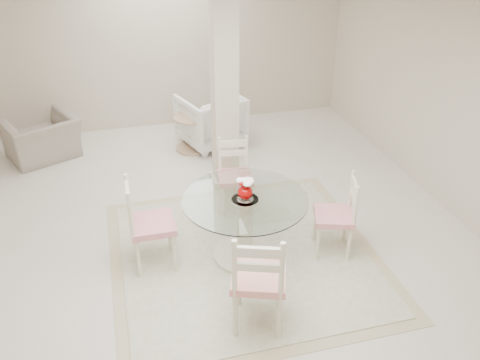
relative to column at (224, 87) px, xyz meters
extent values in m
plane|color=silver|center=(-0.50, -1.30, -1.35)|extent=(7.00, 7.00, 0.00)
cube|color=beige|center=(-0.50, 2.20, 0.00)|extent=(6.00, 0.02, 2.70)
cube|color=beige|center=(2.50, -1.30, 0.00)|extent=(0.02, 7.00, 2.70)
cube|color=beige|center=(0.00, 0.00, 0.00)|extent=(0.30, 0.30, 2.70)
cube|color=tan|center=(-0.18, -1.62, -1.35)|extent=(2.83, 2.83, 0.01)
cube|color=beige|center=(-0.18, -1.62, -1.34)|extent=(2.60, 2.60, 0.01)
cylinder|color=beige|center=(-0.18, -1.62, -1.33)|extent=(0.67, 0.67, 0.05)
cylinder|color=beige|center=(-0.18, -1.62, -0.96)|extent=(0.17, 0.17, 0.69)
cylinder|color=beige|center=(-0.18, -1.62, -0.63)|extent=(0.28, 0.28, 0.03)
cylinder|color=white|center=(-0.18, -1.62, -0.61)|extent=(1.29, 1.29, 0.01)
ellipsoid|color=#A20504|center=(-0.18, -1.62, -0.53)|extent=(0.15, 0.15, 0.15)
cylinder|color=#A20504|center=(-0.18, -1.62, -0.44)|extent=(0.08, 0.08, 0.04)
cylinder|color=#A20504|center=(-0.18, -1.62, -0.41)|extent=(0.13, 0.13, 0.02)
ellipsoid|color=white|center=(-0.18, -1.62, -0.39)|extent=(0.09, 0.09, 0.04)
ellipsoid|color=white|center=(-0.13, -1.61, -0.41)|extent=(0.09, 0.09, 0.04)
ellipsoid|color=white|center=(-0.22, -1.60, -0.40)|extent=(0.09, 0.09, 0.04)
ellipsoid|color=white|center=(-0.17, -1.67, -0.41)|extent=(0.09, 0.09, 0.04)
ellipsoid|color=white|center=(-0.14, -1.65, -0.40)|extent=(0.09, 0.09, 0.04)
cylinder|color=#EEE6C4|center=(0.66, -1.55, -1.14)|extent=(0.04, 0.04, 0.42)
cylinder|color=#EEE6C4|center=(0.55, -1.86, -1.14)|extent=(0.04, 0.04, 0.42)
cylinder|color=#EEE6C4|center=(0.97, -1.65, -1.14)|extent=(0.04, 0.04, 0.42)
cylinder|color=#EEE6C4|center=(0.87, -1.97, -1.14)|extent=(0.04, 0.04, 0.42)
cube|color=red|center=(0.76, -1.76, -0.89)|extent=(0.51, 0.51, 0.06)
cube|color=#EEE6C4|center=(0.94, -1.82, -0.59)|extent=(0.15, 0.36, 0.50)
cylinder|color=beige|center=(-0.23, -0.82, -1.14)|extent=(0.04, 0.04, 0.42)
cylinder|color=beige|center=(0.09, -0.87, -1.14)|extent=(0.04, 0.04, 0.42)
cylinder|color=beige|center=(-0.19, -0.50, -1.14)|extent=(0.04, 0.04, 0.42)
cylinder|color=beige|center=(0.14, -0.54, -1.14)|extent=(0.04, 0.04, 0.42)
cube|color=red|center=(-0.05, -0.68, -0.90)|extent=(0.45, 0.45, 0.06)
cube|color=beige|center=(-0.02, -0.50, -0.59)|extent=(0.37, 0.09, 0.49)
cylinder|color=beige|center=(-0.94, -1.68, -1.12)|extent=(0.04, 0.04, 0.47)
cylinder|color=beige|center=(-0.93, -1.31, -1.12)|extent=(0.04, 0.04, 0.47)
cylinder|color=beige|center=(-1.30, -1.67, -1.12)|extent=(0.04, 0.04, 0.47)
cylinder|color=beige|center=(-1.30, -1.31, -1.12)|extent=(0.04, 0.04, 0.47)
cube|color=red|center=(-1.12, -1.49, -0.85)|extent=(0.45, 0.45, 0.07)
cube|color=beige|center=(-1.32, -1.49, -0.50)|extent=(0.05, 0.41, 0.55)
cylinder|color=#F1E7C6|center=(-0.07, -2.45, -1.10)|extent=(0.05, 0.05, 0.49)
cylinder|color=#F1E7C6|center=(-0.43, -2.32, -1.10)|extent=(0.05, 0.05, 0.49)
cylinder|color=#F1E7C6|center=(-0.20, -2.81, -1.10)|extent=(0.05, 0.05, 0.49)
cylinder|color=#F1E7C6|center=(-0.56, -2.68, -1.10)|extent=(0.05, 0.05, 0.49)
cube|color=red|center=(-0.31, -2.57, -0.82)|extent=(0.60, 0.60, 0.07)
cube|color=#F1E7C6|center=(-0.38, -2.77, -0.46)|extent=(0.42, 0.19, 0.58)
imported|color=gray|center=(-2.42, 1.41, -1.04)|extent=(1.23, 1.17, 0.63)
imported|color=white|center=(0.07, 1.25, -0.95)|extent=(1.08, 1.10, 0.80)
cylinder|color=tan|center=(-0.26, 1.12, -1.33)|extent=(0.50, 0.50, 0.04)
cylinder|color=tan|center=(-0.26, 1.12, -1.08)|extent=(0.07, 0.07, 0.48)
cylinder|color=tan|center=(-0.26, 1.12, -0.83)|extent=(0.52, 0.52, 0.03)
camera|label=1|loc=(-1.35, -5.83, 2.12)|focal=38.00mm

